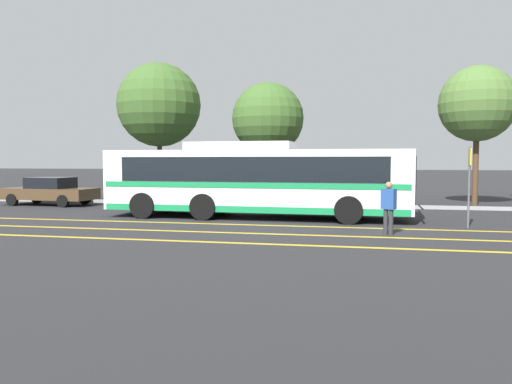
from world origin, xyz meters
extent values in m
plane|color=#262628|center=(0.00, 0.00, 0.00)|extent=(220.00, 220.00, 0.00)
cube|color=gold|center=(0.36, -2.52, 0.00)|extent=(31.68, 0.20, 0.01)
cube|color=gold|center=(0.36, -4.49, 0.00)|extent=(31.68, 0.20, 0.01)
cube|color=gold|center=(0.36, -6.33, 0.00)|extent=(31.68, 0.20, 0.01)
cube|color=#99999E|center=(0.36, 4.83, 0.07)|extent=(39.68, 0.36, 0.15)
cube|color=silver|center=(0.36, -0.32, 1.48)|extent=(11.74, 2.84, 2.32)
cube|color=black|center=(0.36, -0.32, 1.91)|extent=(10.10, 2.84, 0.92)
cube|color=#198C4C|center=(0.36, -0.32, 1.33)|extent=(11.50, 2.87, 0.20)
cube|color=#198C4C|center=(0.36, -0.32, 0.44)|extent=(11.50, 2.86, 0.24)
cube|color=black|center=(6.22, -0.44, 1.55)|extent=(0.09, 2.28, 1.65)
cube|color=black|center=(6.22, -0.44, 2.49)|extent=(0.08, 1.81, 0.24)
cube|color=silver|center=(-0.23, -0.30, 2.79)|extent=(4.13, 2.16, 0.32)
cube|color=black|center=(6.50, -0.45, 0.55)|extent=(0.08, 1.94, 0.04)
cube|color=black|center=(6.50, -0.45, 0.35)|extent=(0.08, 1.94, 0.04)
cylinder|color=black|center=(4.00, 0.85, 0.50)|extent=(1.01, 0.30, 1.00)
cylinder|color=black|center=(3.95, -1.64, 0.50)|extent=(1.01, 0.30, 1.00)
cylinder|color=black|center=(-1.37, 0.96, 0.50)|extent=(1.01, 0.30, 1.00)
cylinder|color=black|center=(-1.42, -1.52, 0.50)|extent=(1.01, 0.30, 1.00)
cylinder|color=black|center=(-3.82, 1.01, 0.50)|extent=(1.01, 0.30, 1.00)
cylinder|color=black|center=(-3.87, -1.47, 0.50)|extent=(1.01, 0.30, 1.00)
cube|color=#4C3823|center=(-11.00, 3.00, 0.58)|extent=(4.88, 2.16, 0.56)
cube|color=black|center=(-10.88, 2.99, 1.13)|extent=(2.11, 1.74, 0.54)
cylinder|color=black|center=(-12.54, 2.25, 0.30)|extent=(0.61, 0.24, 0.60)
cylinder|color=black|center=(-12.41, 3.97, 0.30)|extent=(0.61, 0.24, 0.60)
cylinder|color=black|center=(-9.59, 2.04, 0.30)|extent=(0.61, 0.24, 0.60)
cylinder|color=black|center=(-9.46, 3.75, 0.30)|extent=(0.61, 0.24, 0.60)
cube|color=black|center=(-4.14, 2.76, 0.66)|extent=(4.65, 1.97, 0.72)
cube|color=black|center=(-4.25, 2.75, 1.27)|extent=(1.98, 1.67, 0.50)
cylinder|color=black|center=(-2.74, 3.67, 0.30)|extent=(0.61, 0.22, 0.60)
cylinder|color=black|center=(-2.69, 1.93, 0.30)|extent=(0.61, 0.22, 0.60)
cylinder|color=black|center=(-5.59, 3.58, 0.30)|extent=(0.61, 0.22, 0.60)
cylinder|color=black|center=(-5.53, 1.84, 0.30)|extent=(0.61, 0.22, 0.60)
cube|color=maroon|center=(2.67, 2.80, 0.57)|extent=(4.77, 2.08, 0.54)
cube|color=black|center=(2.79, 2.80, 1.09)|extent=(2.06, 1.70, 0.50)
cylinder|color=black|center=(1.17, 2.04, 0.30)|extent=(0.61, 0.24, 0.60)
cylinder|color=black|center=(1.28, 3.74, 0.30)|extent=(0.61, 0.24, 0.60)
cylinder|color=black|center=(4.06, 1.86, 0.30)|extent=(0.61, 0.24, 0.60)
cylinder|color=black|center=(4.17, 3.56, 0.30)|extent=(0.61, 0.24, 0.60)
cylinder|color=#2D2D33|center=(5.26, -3.92, 0.39)|extent=(0.14, 0.14, 0.77)
cylinder|color=#2D2D33|center=(5.12, -3.83, 0.39)|extent=(0.14, 0.14, 0.77)
cube|color=#264C99|center=(5.19, -3.88, 1.08)|extent=(0.47, 0.40, 0.61)
sphere|color=#9E704C|center=(5.19, -3.88, 1.49)|extent=(0.21, 0.21, 0.21)
cylinder|color=#59595E|center=(7.85, -1.83, 1.34)|extent=(0.07, 0.07, 2.69)
cube|color=yellow|center=(7.85, -1.83, 2.36)|extent=(0.04, 0.40, 0.56)
cylinder|color=#513823|center=(-7.34, 8.46, 1.84)|extent=(0.28, 0.28, 3.67)
sphere|color=#3D6028|center=(-7.34, 8.46, 5.51)|extent=(4.90, 4.90, 4.90)
cylinder|color=#513823|center=(-0.69, 7.78, 1.53)|extent=(0.28, 0.28, 3.06)
sphere|color=#3D6028|center=(-0.69, 7.78, 4.54)|extent=(3.94, 3.94, 3.94)
cylinder|color=#513823|center=(9.93, 7.22, 1.82)|extent=(0.28, 0.28, 3.64)
sphere|color=#4C7033|center=(9.93, 7.22, 5.04)|extent=(3.73, 3.73, 3.73)
camera|label=1|loc=(4.38, -19.31, 2.22)|focal=35.00mm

